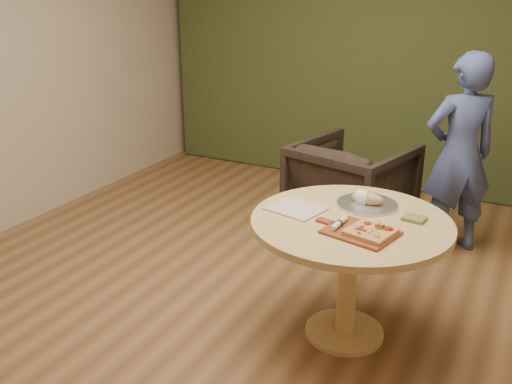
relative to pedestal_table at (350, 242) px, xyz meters
The scene contains 12 objects.
room_shell 0.97m from the pedestal_table, 161.92° to the right, with size 5.04×6.04×2.84m.
curtain 2.89m from the pedestal_table, 101.24° to the left, with size 4.80×0.14×2.78m, color #2F3A1A.
pedestal_table is the anchor object (origin of this frame).
pizza_paddle 0.24m from the pedestal_table, 59.42° to the right, with size 0.47×0.35×0.01m.
flatbread_pizza 0.28m from the pedestal_table, 46.14° to the right, with size 0.26×0.26×0.04m.
cutlery_roll 0.22m from the pedestal_table, 97.69° to the right, with size 0.04×0.20×0.03m.
newspaper 0.36m from the pedestal_table, behind, with size 0.30×0.25×0.01m, color white.
serving_tray 0.28m from the pedestal_table, 86.35° to the left, with size 0.36×0.36×0.02m.
bread_roll 0.30m from the pedestal_table, 88.46° to the left, with size 0.19×0.09×0.09m.
green_packet 0.38m from the pedestal_table, 25.46° to the left, with size 0.12×0.10×0.02m, color #545B29.
armchair 1.51m from the pedestal_table, 107.69° to the left, with size 0.84×0.78×0.86m, color black.
person_standing 1.54m from the pedestal_table, 77.22° to the left, with size 0.56×0.37×1.53m, color #415188.
Camera 1 is at (1.41, -2.65, 2.01)m, focal length 40.00 mm.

